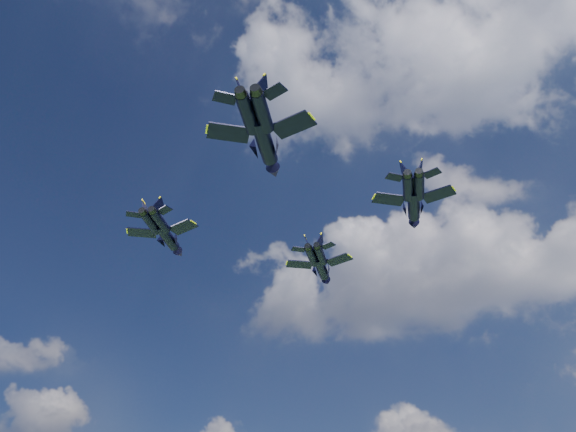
% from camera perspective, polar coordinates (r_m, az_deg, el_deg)
% --- Properties ---
extents(jet_lead, '(11.89, 15.63, 3.69)m').
position_cam_1_polar(jet_lead, '(115.00, 3.01, -4.67)').
color(jet_lead, black).
extents(jet_left, '(11.94, 15.69, 3.71)m').
position_cam_1_polar(jet_left, '(106.37, -10.60, -1.89)').
color(jet_left, black).
extents(jet_right, '(12.24, 16.36, 3.85)m').
position_cam_1_polar(jet_right, '(99.58, 11.11, 0.88)').
color(jet_right, black).
extents(jet_slot, '(13.77, 18.38, 4.33)m').
position_cam_1_polar(jet_slot, '(82.38, -2.03, 6.48)').
color(jet_slot, black).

